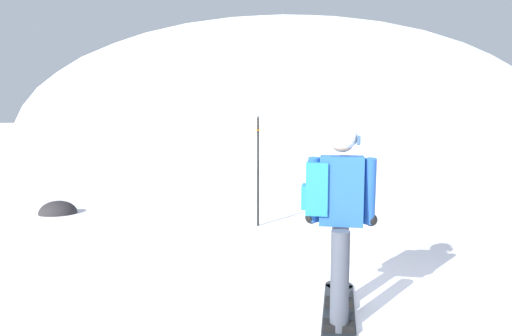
# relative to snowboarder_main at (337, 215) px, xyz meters

# --- Properties ---
(ridge_peak_main) EXTENTS (39.11, 35.20, 17.73)m
(ridge_peak_main) POSITION_rel_snowboarder_main_xyz_m (9.46, 31.41, -0.92)
(ridge_peak_main) COLOR white
(ridge_peak_main) RESTS_ON ground
(snowboarder_main) EXTENTS (0.91, 1.71, 1.71)m
(snowboarder_main) POSITION_rel_snowboarder_main_xyz_m (0.00, 0.00, 0.00)
(snowboarder_main) COLOR black
(snowboarder_main) RESTS_ON ground
(piste_marker_near) EXTENTS (0.20, 0.20, 1.80)m
(piste_marker_near) POSITION_rel_snowboarder_main_xyz_m (0.18, 3.51, 0.11)
(piste_marker_near) COLOR black
(piste_marker_near) RESTS_ON ground
(rock_dark) EXTENTS (0.67, 0.57, 0.47)m
(rock_dark) POSITION_rel_snowboarder_main_xyz_m (-3.14, 5.28, -0.92)
(rock_dark) COLOR #282628
(rock_dark) RESTS_ON ground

